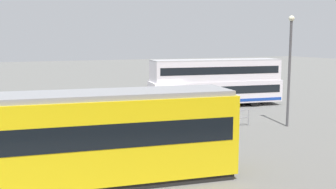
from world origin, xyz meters
The scene contains 8 objects.
ground_plane centered at (0.00, 0.00, 0.00)m, with size 160.00×160.00×0.00m, color slate.
double_decker_bus centered at (-4.79, -1.82, 2.00)m, with size 11.37×3.89×3.91m.
tram_yellow centered at (10.01, 11.67, 1.85)m, with size 13.95×4.23×3.56m.
pedestrian_near_railing centered at (3.31, 6.20, 0.95)m, with size 0.35×0.36×1.66m.
pedestrian_crossing centered at (0.18, 7.83, 0.94)m, with size 0.36×0.34×1.64m.
pedestrian_railing centered at (0.13, 5.79, 0.73)m, with size 6.11×0.43×1.08m.
info_sign centered at (3.16, 4.88, 1.55)m, with size 1.21×0.16×2.22m.
street_lamp centered at (-5.03, 6.80, 4.08)m, with size 0.36×0.36×7.00m.
Camera 1 is at (11.90, 26.39, 5.51)m, focal length 42.07 mm.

